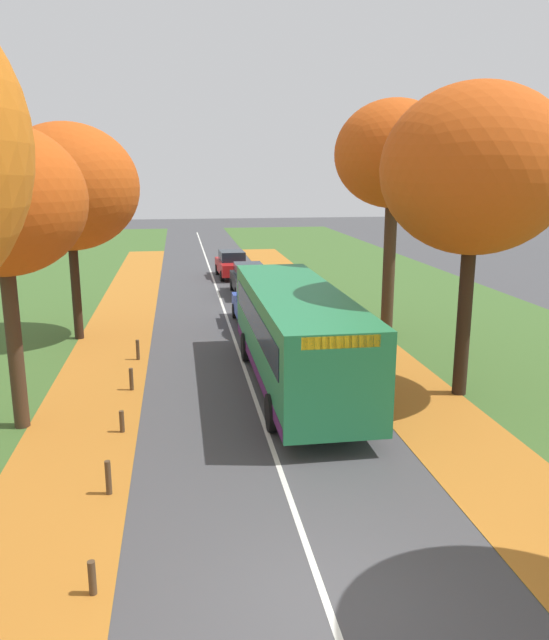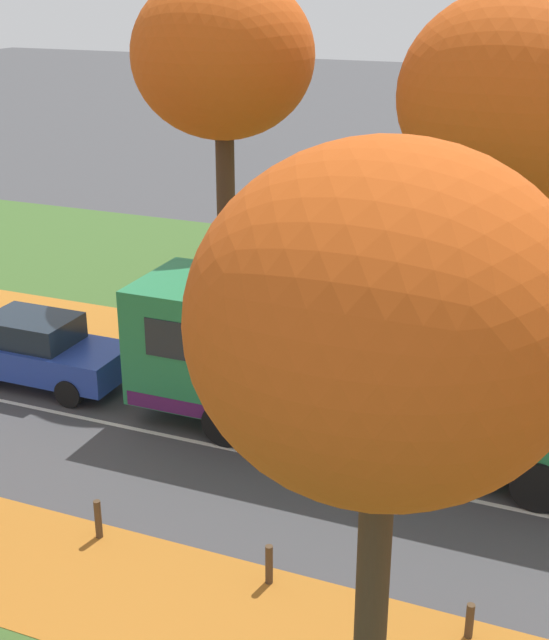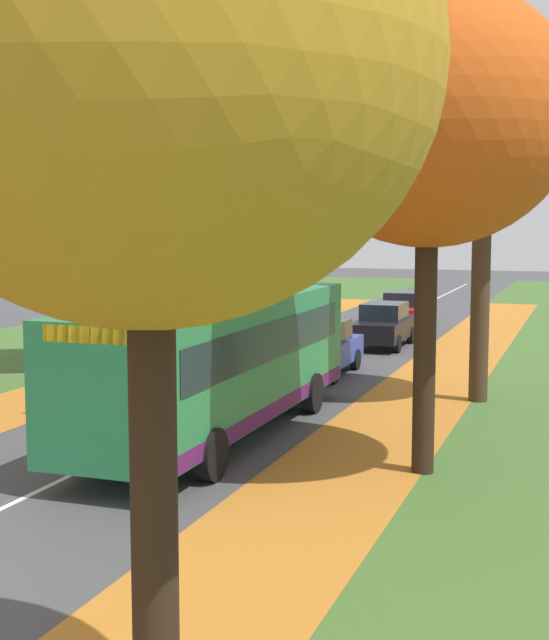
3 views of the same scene
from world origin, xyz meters
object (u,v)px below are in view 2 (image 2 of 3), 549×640
object	(u,v)px
tree_right_near	(515,97)
car_blue_lead	(38,350)
bollard_sixth	(98,519)
tree_left_near	(385,324)
tree_right_mid	(223,58)
bollard_fifth	(269,565)
bollard_fourth	(470,621)
bus	(384,368)

from	to	relation	value
tree_right_near	car_blue_lead	bearing A→B (deg)	116.95
bollard_sixth	tree_right_near	bearing A→B (deg)	-27.13
tree_left_near	tree_right_mid	distance (m)	14.51
bollard_fifth	car_blue_lead	world-z (taller)	car_blue_lead
tree_right_mid	bollard_sixth	xyz separation A→B (m)	(-9.68, -2.16, -6.59)
bollard_fourth	bollard_sixth	distance (m)	6.24
bollard_fifth	bollard_sixth	size ratio (longest dim) A/B	0.96
tree_right_mid	car_blue_lead	size ratio (longest dim) A/B	2.15
tree_right_near	bollard_fifth	bearing A→B (deg)	169.54
bollard_sixth	car_blue_lead	xyz separation A→B (m)	(4.69, 4.62, 0.45)
tree_left_near	car_blue_lead	world-z (taller)	tree_left_near
bollard_fourth	tree_right_near	bearing A→B (deg)	8.09
bollard_fifth	car_blue_lead	distance (m)	9.07
tree_left_near	bollard_sixth	distance (m)	8.06
tree_right_near	car_blue_lead	world-z (taller)	tree_right_near
tree_right_near	bollard_fifth	size ratio (longest dim) A/B	12.70
tree_right_near	bollard_fifth	world-z (taller)	tree_right_near
tree_right_near	bollard_fourth	bearing A→B (deg)	-171.91
tree_right_mid	bollard_sixth	world-z (taller)	tree_right_mid
tree_left_near	car_blue_lead	bearing A→B (deg)	54.17
tree_right_near	tree_right_mid	world-z (taller)	tree_right_mid
tree_right_near	bollard_sixth	size ratio (longest dim) A/B	12.16
tree_right_mid	bus	bearing A→B (deg)	-130.23
bollard_fourth	tree_right_mid	bearing A→B (deg)	40.85
tree_left_near	bus	distance (m)	8.71
bollard_fifth	bollard_sixth	world-z (taller)	bollard_sixth
tree_right_mid	bollard_sixth	distance (m)	11.91
tree_left_near	bollard_fourth	size ratio (longest dim) A/B	13.21
tree_left_near	bollard_fourth	world-z (taller)	tree_left_near
tree_right_mid	bollard_fourth	xyz separation A→B (m)	(-9.71, -8.40, -6.67)
tree_right_mid	bus	distance (m)	9.08
bollard_fourth	bollard_fifth	size ratio (longest dim) A/B	0.83
bollard_fourth	bollard_sixth	world-z (taller)	bollard_sixth
tree_left_near	bus	bearing A→B (deg)	14.77
bollard_fourth	bus	distance (m)	5.82
tree_right_mid	bus	world-z (taller)	tree_right_mid
bus	bollard_fifth	bearing A→B (deg)	175.64
bollard_sixth	bus	bearing A→B (deg)	-35.52
car_blue_lead	bus	bearing A→B (deg)	-88.57
bollard_sixth	bus	distance (m)	6.16
bollard_fourth	car_blue_lead	world-z (taller)	car_blue_lead
bus	tree_right_near	bearing A→B (deg)	-16.68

